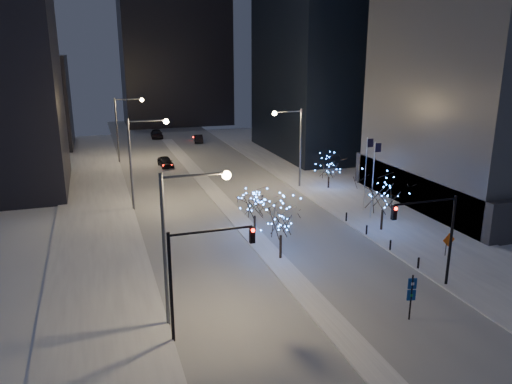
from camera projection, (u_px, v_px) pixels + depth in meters
name	position (u px, v px, depth m)	size (l,w,h in m)	color
ground	(324.00, 315.00, 33.13)	(160.00, 160.00, 0.00)	white
road	(207.00, 184.00, 65.09)	(20.00, 130.00, 0.02)	#AFB4BE
median	(216.00, 194.00, 60.50)	(2.00, 80.00, 0.15)	white
east_sidewalk	(367.00, 206.00, 55.89)	(10.00, 90.00, 0.15)	white
west_sidewalk	(97.00, 235.00, 47.16)	(8.00, 90.00, 0.15)	white
filler_west_far	(15.00, 103.00, 87.01)	(18.00, 16.00, 16.00)	black
horizon_block	(174.00, 31.00, 113.16)	(24.00, 14.00, 42.00)	black
street_lamp_w_near	(181.00, 227.00, 30.48)	(4.40, 0.56, 10.00)	#595E66
street_lamp_w_mid	(140.00, 151.00, 53.31)	(4.40, 0.56, 10.00)	#595E66
street_lamp_w_far	(124.00, 121.00, 76.13)	(4.40, 0.56, 10.00)	#595E66
street_lamp_east	(294.00, 138.00, 61.79)	(3.90, 0.56, 10.00)	#595E66
traffic_signal_west	(197.00, 265.00, 29.28)	(5.26, 0.43, 7.00)	black
traffic_signal_east	(434.00, 228.00, 35.43)	(5.26, 0.43, 7.00)	black
flagpoles	(370.00, 172.00, 51.59)	(1.35, 2.60, 8.00)	silver
bollards	(378.00, 237.00, 45.17)	(0.16, 12.16, 0.90)	black
car_near	(166.00, 162.00, 74.70)	(1.82, 4.53, 1.54)	black
car_mid	(198.00, 138.00, 94.51)	(1.57, 4.50, 1.48)	black
car_far	(157.00, 134.00, 99.09)	(2.22, 5.47, 1.59)	black
holiday_tree_median_near	(281.00, 219.00, 40.86)	(4.97, 4.97, 5.25)	black
holiday_tree_median_far	(255.00, 203.00, 47.34)	(3.92, 3.92, 4.27)	black
holiday_tree_plaza_near	(384.00, 193.00, 47.37)	(6.22, 6.22, 5.85)	black
holiday_tree_plaza_far	(329.00, 166.00, 62.25)	(4.82, 4.82, 4.44)	black
wayfinding_sign	(411.00, 293.00, 31.99)	(0.56, 0.20, 3.17)	black
construction_sign	(449.00, 242.00, 41.99)	(1.21, 0.08, 2.00)	black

